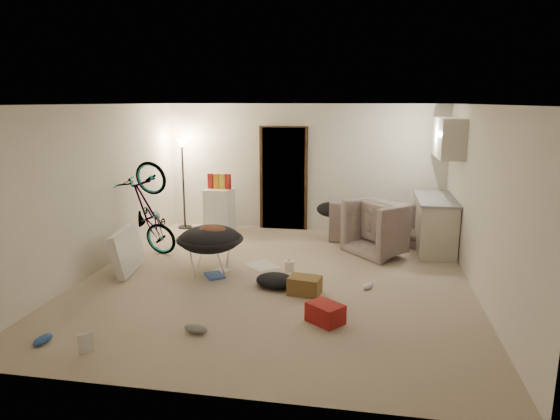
% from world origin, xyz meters
% --- Properties ---
extents(floor, '(5.50, 6.00, 0.02)m').
position_xyz_m(floor, '(0.00, 0.00, -0.01)').
color(floor, tan).
rests_on(floor, ground).
extents(ceiling, '(5.50, 6.00, 0.02)m').
position_xyz_m(ceiling, '(0.00, 0.00, 2.51)').
color(ceiling, white).
rests_on(ceiling, wall_back).
extents(wall_back, '(5.50, 0.02, 2.50)m').
position_xyz_m(wall_back, '(0.00, 3.01, 1.25)').
color(wall_back, silver).
rests_on(wall_back, floor).
extents(wall_front, '(5.50, 0.02, 2.50)m').
position_xyz_m(wall_front, '(0.00, -3.01, 1.25)').
color(wall_front, silver).
rests_on(wall_front, floor).
extents(wall_left, '(0.02, 6.00, 2.50)m').
position_xyz_m(wall_left, '(-2.76, 0.00, 1.25)').
color(wall_left, silver).
rests_on(wall_left, floor).
extents(wall_right, '(0.02, 6.00, 2.50)m').
position_xyz_m(wall_right, '(2.76, 0.00, 1.25)').
color(wall_right, silver).
rests_on(wall_right, floor).
extents(doorway, '(0.85, 0.10, 2.04)m').
position_xyz_m(doorway, '(-0.40, 2.97, 1.02)').
color(doorway, black).
rests_on(doorway, floor).
extents(door_trim, '(0.97, 0.04, 2.10)m').
position_xyz_m(door_trim, '(-0.40, 2.94, 1.02)').
color(door_trim, '#342012').
rests_on(door_trim, floor).
extents(floor_lamp, '(0.28, 0.28, 1.81)m').
position_xyz_m(floor_lamp, '(-2.40, 2.65, 1.31)').
color(floor_lamp, black).
rests_on(floor_lamp, floor).
extents(kitchen_counter, '(0.60, 1.50, 0.88)m').
position_xyz_m(kitchen_counter, '(2.43, 2.00, 0.44)').
color(kitchen_counter, beige).
rests_on(kitchen_counter, floor).
extents(counter_top, '(0.64, 1.54, 0.04)m').
position_xyz_m(counter_top, '(2.43, 2.00, 0.90)').
color(counter_top, gray).
rests_on(counter_top, kitchen_counter).
extents(kitchen_uppers, '(0.38, 1.40, 0.65)m').
position_xyz_m(kitchen_uppers, '(2.56, 2.00, 1.95)').
color(kitchen_uppers, beige).
rests_on(kitchen_uppers, wall_right).
extents(sofa, '(1.91, 0.76, 0.56)m').
position_xyz_m(sofa, '(1.55, 2.45, 0.28)').
color(sofa, '#353B34').
rests_on(sofa, floor).
extents(armchair, '(1.35, 1.37, 0.67)m').
position_xyz_m(armchair, '(1.67, 1.69, 0.33)').
color(armchair, '#353B34').
rests_on(armchair, floor).
extents(bicycle, '(1.73, 0.97, 0.94)m').
position_xyz_m(bicycle, '(-2.30, 0.79, 0.43)').
color(bicycle, black).
rests_on(bicycle, floor).
extents(book_asset, '(0.27, 0.26, 0.02)m').
position_xyz_m(book_asset, '(-1.58, -2.55, 0.01)').
color(book_asset, maroon).
rests_on(book_asset, floor).
extents(mini_fridge, '(0.52, 0.52, 0.85)m').
position_xyz_m(mini_fridge, '(-1.63, 2.55, 0.43)').
color(mini_fridge, white).
rests_on(mini_fridge, floor).
extents(snack_box_0, '(0.11, 0.08, 0.30)m').
position_xyz_m(snack_box_0, '(-1.80, 2.55, 1.00)').
color(snack_box_0, maroon).
rests_on(snack_box_0, mini_fridge).
extents(snack_box_1, '(0.10, 0.08, 0.30)m').
position_xyz_m(snack_box_1, '(-1.68, 2.55, 1.00)').
color(snack_box_1, orange).
rests_on(snack_box_1, mini_fridge).
extents(snack_box_2, '(0.10, 0.07, 0.30)m').
position_xyz_m(snack_box_2, '(-1.56, 2.55, 1.00)').
color(snack_box_2, gold).
rests_on(snack_box_2, mini_fridge).
extents(snack_box_3, '(0.12, 0.10, 0.30)m').
position_xyz_m(snack_box_3, '(-1.44, 2.55, 1.00)').
color(snack_box_3, maroon).
rests_on(snack_box_3, mini_fridge).
extents(saucer_chair, '(1.00, 1.00, 0.71)m').
position_xyz_m(saucer_chair, '(-1.04, 0.14, 0.42)').
color(saucer_chair, silver).
rests_on(saucer_chair, floor).
extents(hoodie, '(0.55, 0.48, 0.22)m').
position_xyz_m(hoodie, '(-0.99, 0.11, 0.63)').
color(hoodie, '#592D1E').
rests_on(hoodie, saucer_chair).
extents(sofa_drape, '(0.66, 0.59, 0.28)m').
position_xyz_m(sofa_drape, '(0.60, 2.45, 0.54)').
color(sofa_drape, black).
rests_on(sofa_drape, sofa).
extents(tv_box, '(0.39, 1.01, 0.66)m').
position_xyz_m(tv_box, '(-2.30, -0.04, 0.32)').
color(tv_box, silver).
rests_on(tv_box, floor).
extents(drink_case_a, '(0.46, 0.36, 0.24)m').
position_xyz_m(drink_case_a, '(0.48, -0.49, 0.12)').
color(drink_case_a, brown).
rests_on(drink_case_a, floor).
extents(drink_case_b, '(0.50, 0.48, 0.23)m').
position_xyz_m(drink_case_b, '(0.83, -1.33, 0.12)').
color(drink_case_b, maroon).
rests_on(drink_case_b, floor).
extents(juicer, '(0.15, 0.15, 0.22)m').
position_xyz_m(juicer, '(0.13, 0.42, 0.09)').
color(juicer, white).
rests_on(juicer, floor).
extents(newspaper, '(0.65, 0.66, 0.01)m').
position_xyz_m(newspaper, '(-0.33, 0.56, 0.00)').
color(newspaper, beige).
rests_on(newspaper, floor).
extents(book_blue, '(0.38, 0.40, 0.03)m').
position_xyz_m(book_blue, '(-0.92, -0.05, 0.02)').
color(book_blue, '#2E57A9').
rests_on(book_blue, floor).
extents(book_white, '(0.29, 0.33, 0.02)m').
position_xyz_m(book_white, '(-0.89, 0.16, 0.01)').
color(book_white, silver).
rests_on(book_white, floor).
extents(shoe_0, '(0.29, 0.13, 0.11)m').
position_xyz_m(shoe_0, '(0.74, 2.55, 0.05)').
color(shoe_0, '#2E57A9').
rests_on(shoe_0, floor).
extents(shoe_2, '(0.15, 0.27, 0.09)m').
position_xyz_m(shoe_2, '(-2.09, -2.39, 0.05)').
color(shoe_2, '#2E57A9').
rests_on(shoe_2, floor).
extents(shoe_3, '(0.31, 0.17, 0.11)m').
position_xyz_m(shoe_3, '(-0.56, -1.86, 0.05)').
color(shoe_3, slate).
rests_on(shoe_3, floor).
extents(shoe_4, '(0.20, 0.26, 0.09)m').
position_xyz_m(shoe_4, '(1.33, -0.15, 0.04)').
color(shoe_4, white).
rests_on(shoe_4, floor).
extents(clothes_lump_a, '(0.68, 0.63, 0.18)m').
position_xyz_m(clothes_lump_a, '(0.04, -0.29, 0.09)').
color(clothes_lump_a, black).
rests_on(clothes_lump_a, floor).
extents(clothes_lump_b, '(0.53, 0.48, 0.14)m').
position_xyz_m(clothes_lump_b, '(0.87, 2.55, 0.07)').
color(clothes_lump_b, black).
rests_on(clothes_lump_b, floor).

